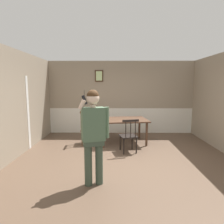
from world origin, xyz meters
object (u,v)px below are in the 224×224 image
person_figure (94,131)px  chair_near_window (87,128)px  chair_by_doorway (129,136)px  dining_table (123,122)px

person_figure → chair_near_window: bearing=-96.4°
chair_near_window → person_figure: bearing=6.5°
chair_near_window → person_figure: size_ratio=0.61×
person_figure → chair_by_doorway: bearing=-130.8°
dining_table → chair_by_doorway: 0.95m
dining_table → person_figure: 2.78m
dining_table → chair_near_window: bearing=-173.1°
dining_table → chair_near_window: chair_near_window is taller
chair_near_window → person_figure: 2.65m
dining_table → chair_near_window: size_ratio=1.53×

